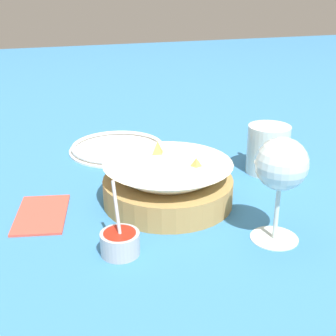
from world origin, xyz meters
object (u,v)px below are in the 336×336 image
object	(u,v)px
wine_glass	(281,168)
beer_mug	(267,151)
sauce_cup	(120,242)
food_basket	(168,184)
side_plate	(118,148)

from	to	relation	value
wine_glass	beer_mug	distance (m)	0.28
sauce_cup	beer_mug	bearing A→B (deg)	-59.02
food_basket	sauce_cup	size ratio (longest dim) A/B	2.22
side_plate	wine_glass	bearing A→B (deg)	-161.98
food_basket	sauce_cup	world-z (taller)	sauce_cup
sauce_cup	beer_mug	size ratio (longest dim) A/B	0.83
wine_glass	beer_mug	size ratio (longest dim) A/B	1.32
food_basket	wine_glass	distance (m)	0.22
food_basket	wine_glass	size ratio (longest dim) A/B	1.40
food_basket	sauce_cup	xyz separation A→B (m)	(-0.14, 0.12, -0.01)
side_plate	food_basket	bearing A→B (deg)	-174.07
food_basket	side_plate	size ratio (longest dim) A/B	1.03
sauce_cup	side_plate	distance (m)	0.43
wine_glass	beer_mug	xyz separation A→B (m)	(0.24, -0.12, -0.07)
sauce_cup	beer_mug	distance (m)	0.41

